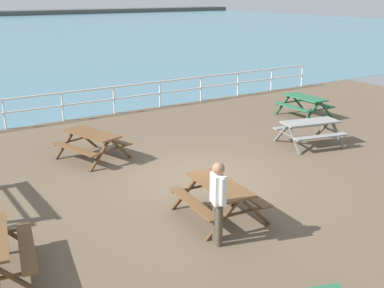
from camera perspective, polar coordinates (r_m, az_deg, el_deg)
ground_plane at (r=12.31m, az=1.28°, el=-4.75°), size 30.00×24.00×0.20m
seaward_railing at (r=18.69m, az=-12.33°, el=5.47°), size 23.07×0.07×1.08m
picnic_table_near_right at (r=15.32m, az=14.00°, el=1.99°), size 2.09×1.88×0.80m
picnic_table_mid_centre at (r=18.89m, az=13.38°, el=4.99°), size 1.61×1.86×0.80m
picnic_table_far_left at (r=13.93m, az=-11.92°, el=0.56°), size 1.96×2.16×0.80m
picnic_table_seaward at (r=10.13m, az=3.32°, el=-5.74°), size 1.69×1.94×0.80m
visitor at (r=8.93m, az=3.15°, el=-6.54°), size 0.31×0.51×1.66m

